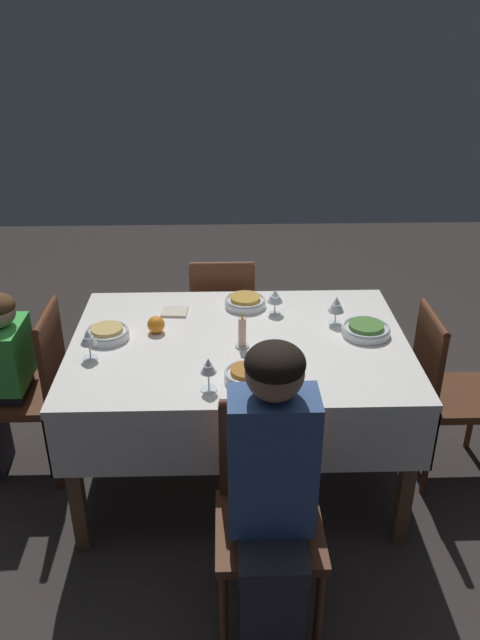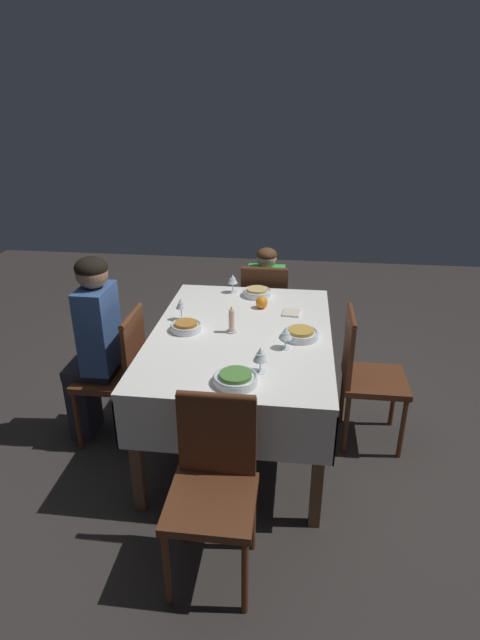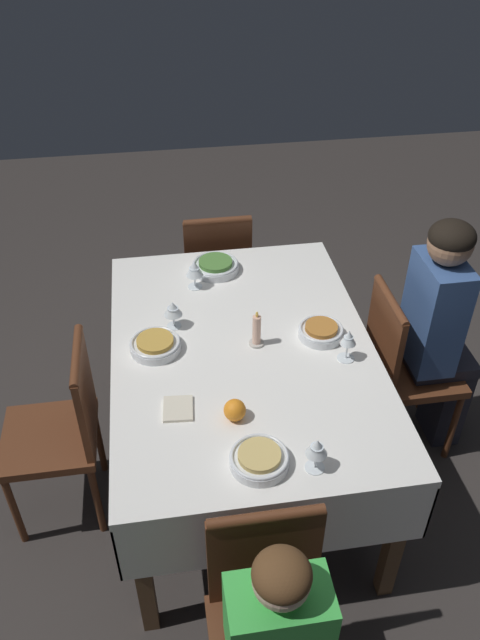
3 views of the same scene
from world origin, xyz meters
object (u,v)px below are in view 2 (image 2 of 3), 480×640
person_adult_denim (93,340)px  napkin_red_folded (291,313)px  chair_south (119,370)px  wine_glass_west (233,280)px  chair_west (265,309)px  person_child_green (266,297)px  candle_centerpiece (232,322)px  bowl_north (301,334)px  chair_east (213,481)px  bowl_south (186,326)px  orange_fruit (262,302)px  wine_glass_south (181,305)px  bowl_west (257,292)px  wine_glass_east (260,355)px  chair_north (365,372)px  bowl_east (236,378)px  dining_table (241,345)px  wine_glass_north (286,334)px

person_adult_denim → napkin_red_folded: 1.28m
chair_south → wine_glass_west: bearing=139.6°
wine_glass_west → chair_west: bearing=148.7°
person_child_green → candle_centerpiece: person_child_green is taller
bowl_north → chair_east: bearing=-20.8°
bowl_south → orange_fruit: orange_fruit is taller
wine_glass_south → candle_centerpiece: bearing=67.1°
bowl_west → wine_glass_east: (1.08, 0.11, 0.07)m
chair_west → chair_east: bearing=87.7°
chair_west → chair_north: (0.93, 0.70, 0.00)m
chair_west → chair_north: 1.17m
chair_south → bowl_east: chair_south is taller
chair_south → dining_table: bearing=96.4°
wine_glass_east → orange_fruit: (-0.86, -0.06, -0.06)m
wine_glass_west → wine_glass_north: wine_glass_west is taller
wine_glass_south → wine_glass_east: wine_glass_south is taller
person_adult_denim → bowl_north: 1.29m
wine_glass_south → chair_south: bearing=-59.3°
bowl_south → bowl_west: 0.74m
dining_table → chair_south: size_ratio=1.73×
chair_north → bowl_west: (-0.54, -0.74, 0.30)m
bowl_north → wine_glass_north: size_ratio=1.62×
chair_west → bowl_west: chair_west is taller
chair_west → orange_fruit: bearing=91.8°
person_child_green → wine_glass_north: (1.36, 0.20, 0.32)m
chair_south → chair_north: (-0.16, 1.55, 0.00)m
person_child_green → dining_table: bearing=86.5°
person_adult_denim → wine_glass_north: size_ratio=9.59×
person_child_green → bowl_south: person_child_green is taller
wine_glass_south → person_adult_denim: bearing=-66.9°
chair_east → person_adult_denim: bearing=134.7°
wine_glass_west → napkin_red_folded: wine_glass_west is taller
bowl_west → napkin_red_folded: (0.30, 0.25, -0.02)m
person_adult_denim → bowl_east: person_adult_denim is taller
bowl_north → candle_centerpiece: 0.42m
chair_west → bowl_south: bearing=68.3°
bowl_west → orange_fruit: bearing=12.9°
wine_glass_east → wine_glass_north: (-0.28, 0.12, -0.01)m
candle_centerpiece → chair_north: bearing=96.1°
dining_table → napkin_red_folded: 0.44m
napkin_red_folded → wine_glass_east: bearing=-10.1°
dining_table → orange_fruit: (-0.39, 0.09, 0.13)m
bowl_east → wine_glass_south: bearing=-148.6°
dining_table → bowl_south: (0.02, -0.34, 0.12)m
bowl_west → chair_east: bearing=-1.7°
dining_table → chair_west: bearing=175.9°
chair_north → person_adult_denim: bearing=95.5°
chair_north → bowl_east: chair_north is taller
chair_east → napkin_red_folded: size_ratio=6.65×
bowl_north → chair_south: bearing=-87.7°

